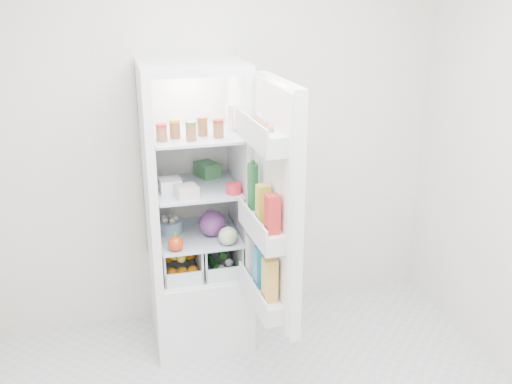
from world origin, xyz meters
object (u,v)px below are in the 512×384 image
object	(u,v)px
refrigerator	(197,241)
mushroom_bowl	(170,226)
red_cabbage	(212,223)
fridge_door	(272,210)

from	to	relation	value
refrigerator	mushroom_bowl	size ratio (longest dim) A/B	11.32
refrigerator	red_cabbage	world-z (taller)	refrigerator
red_cabbage	refrigerator	bearing A→B (deg)	124.48
red_cabbage	fridge_door	bearing A→B (deg)	-65.84
refrigerator	fridge_door	world-z (taller)	refrigerator
red_cabbage	fridge_door	xyz separation A→B (m)	(0.23, -0.52, 0.26)
red_cabbage	fridge_door	distance (m)	0.63
mushroom_bowl	fridge_door	size ratio (longest dim) A/B	0.12
refrigerator	fridge_door	xyz separation A→B (m)	(0.31, -0.64, 0.43)
refrigerator	red_cabbage	xyz separation A→B (m)	(0.08, -0.12, 0.16)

